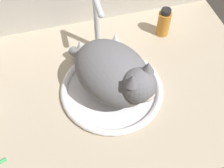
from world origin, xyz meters
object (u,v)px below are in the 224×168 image
Objects in this scene: sink_basin at (112,89)px; faucet at (98,32)px; amber_bottle at (164,23)px; cat at (116,75)px.

faucet reaches higher than sink_basin.
amber_bottle is at bearing 39.61° from sink_basin.
cat is at bearing -61.11° from sink_basin.
faucet reaches higher than amber_bottle.
amber_bottle is at bearing 4.06° from faucet.
sink_basin is 9.91cm from cat.
cat is 3.06× the size of amber_bottle.
sink_basin is 21.57cm from faucet.
amber_bottle is (25.63, 23.41, -5.25)cm from cat.
cat is at bearing -87.78° from faucet.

